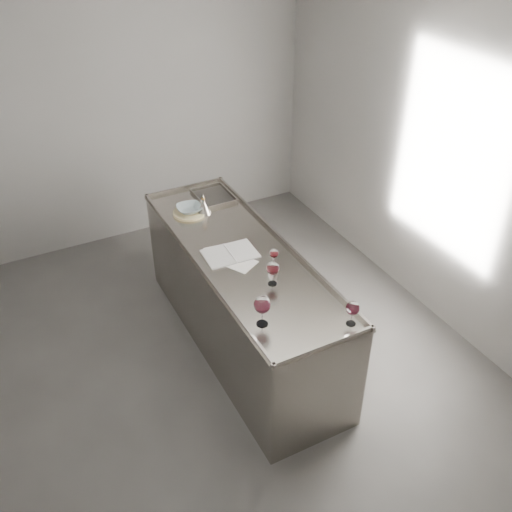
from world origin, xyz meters
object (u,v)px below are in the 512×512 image
counter (242,299)px  wine_glass_middle (273,269)px  wine_funnel (204,207)px  ceramic_bowl (189,209)px  notebook (230,254)px  wine_glass_right (353,309)px  wine_glass_left (262,305)px  wine_glass_small (274,254)px

counter → wine_glass_middle: (0.03, -0.46, 0.60)m
counter → wine_funnel: (-0.02, 0.69, 0.53)m
ceramic_bowl → wine_funnel: bearing=-25.1°
notebook → ceramic_bowl: (-0.05, 0.73, 0.04)m
notebook → ceramic_bowl: ceramic_bowl is taller
counter → ceramic_bowl: 0.91m
counter → notebook: size_ratio=5.82×
wine_glass_right → notebook: bearing=108.1°
wine_glass_left → wine_glass_right: wine_glass_left is taller
counter → ceramic_bowl: ceramic_bowl is taller
wine_glass_left → wine_glass_right: 0.58m
wine_glass_left → ceramic_bowl: bearing=85.8°
ceramic_bowl → wine_glass_middle: bearing=-82.6°
wine_glass_middle → notebook: 0.51m
wine_glass_left → wine_funnel: bearing=81.4°
wine_glass_left → wine_glass_right: (0.52, -0.27, -0.03)m
notebook → wine_glass_small: bearing=-46.9°
wine_glass_left → counter: bearing=73.3°
wine_glass_right → wine_funnel: wine_funnel is taller
ceramic_bowl → wine_funnel: size_ratio=1.14×
counter → notebook: counter is taller
wine_glass_left → wine_funnel: (0.23, 1.51, -0.10)m
wine_glass_left → wine_glass_middle: bearing=52.4°
counter → wine_glass_right: bearing=-75.7°
wine_funnel → wine_glass_small: bearing=-80.1°
wine_glass_left → ceramic_bowl: wine_glass_left is taller
wine_glass_left → wine_funnel: 1.53m
notebook → wine_funnel: wine_funnel is taller
wine_glass_middle → notebook: (-0.11, 0.48, -0.13)m
wine_funnel → wine_glass_left: bearing=-98.6°
wine_glass_middle → wine_glass_small: wine_glass_middle is taller
counter → wine_glass_left: (-0.24, -0.81, 0.62)m
counter → wine_glass_left: 1.05m
wine_glass_middle → counter: bearing=93.2°
counter → wine_glass_small: (0.15, -0.26, 0.57)m
counter → wine_glass_middle: wine_glass_middle is taller
notebook → ceramic_bowl: bearing=96.2°
wine_glass_small → counter: bearing=120.0°
counter → wine_glass_small: wine_glass_small is taller
ceramic_bowl → wine_funnel: wine_funnel is taller
wine_glass_middle → wine_glass_right: wine_glass_middle is taller
wine_glass_small → wine_glass_left: bearing=-125.3°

